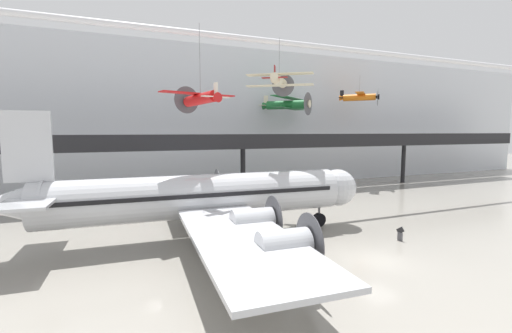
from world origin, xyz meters
TOP-DOWN VIEW (x-y plane):
  - ground_plane at (0.00, 0.00)m, footprint 260.00×260.00m
  - hangar_back_wall at (0.00, 35.63)m, footprint 140.00×3.00m
  - mezzanine_walkway at (0.00, 26.42)m, footprint 110.00×3.20m
  - ceiling_truss_beam at (0.00, 15.57)m, footprint 120.00×0.60m
  - airliner_silver_main at (-10.61, 9.59)m, footprint 31.09×35.27m
  - suspended_plane_cream_biplane at (-1.42, 13.02)m, footprint 6.09×5.64m
  - suspended_plane_green_biplane at (8.19, 29.98)m, footprint 8.57×8.13m
  - suspended_plane_orange_highwing at (21.00, 28.41)m, footprint 6.65×6.68m
  - suspended_plane_red_highwing at (-9.84, 11.34)m, footprint 6.97×5.86m
  - info_sign_pedestal at (4.81, 2.74)m, footprint 0.22×0.77m

SIDE VIEW (x-z plane):
  - ground_plane at x=0.00m, z-range 0.00..0.00m
  - info_sign_pedestal at x=4.81m, z-range -0.17..1.08m
  - airliner_silver_main at x=-10.61m, z-range -1.66..8.88m
  - mezzanine_walkway at x=0.00m, z-range 2.72..11.39m
  - hangar_back_wall at x=0.00m, z-range 0.00..22.30m
  - suspended_plane_red_highwing at x=-9.84m, z-range 8.18..15.66m
  - suspended_plane_green_biplane at x=8.19m, z-range 9.81..16.59m
  - suspended_plane_cream_biplane at x=-1.42m, z-range 11.33..16.82m
  - suspended_plane_orange_highwing at x=21.00m, z-range 12.18..17.20m
  - ceiling_truss_beam at x=0.00m, z-range 18.24..18.84m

